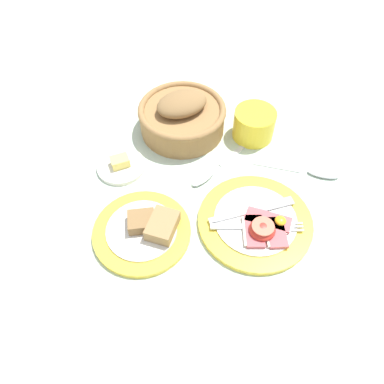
{
  "coord_description": "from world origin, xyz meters",
  "views": [
    {
      "loc": [
        -0.12,
        -0.37,
        0.65
      ],
      "look_at": [
        -0.03,
        0.11,
        0.02
      ],
      "focal_mm": 35.0,
      "sensor_mm": 36.0,
      "label": 1
    }
  ],
  "objects_px": {
    "bread_plate": "(145,230)",
    "sugar_cup": "(254,124)",
    "bread_basket": "(182,116)",
    "teaspoon_by_saucer": "(311,172)",
    "breakfast_plate": "(257,222)",
    "butter_dish": "(121,165)",
    "teaspoon_near_cup": "(213,170)"
  },
  "relations": [
    {
      "from": "bread_plate",
      "to": "sugar_cup",
      "type": "bearing_deg",
      "value": 38.8
    },
    {
      "from": "bread_basket",
      "to": "teaspoon_by_saucer",
      "type": "distance_m",
      "value": 0.33
    },
    {
      "from": "bread_plate",
      "to": "teaspoon_by_saucer",
      "type": "distance_m",
      "value": 0.4
    },
    {
      "from": "breakfast_plate",
      "to": "butter_dish",
      "type": "relative_size",
      "value": 2.13
    },
    {
      "from": "breakfast_plate",
      "to": "bread_plate",
      "type": "relative_size",
      "value": 1.19
    },
    {
      "from": "breakfast_plate",
      "to": "bread_basket",
      "type": "xyz_separation_m",
      "value": [
        -0.1,
        0.31,
        0.03
      ]
    },
    {
      "from": "sugar_cup",
      "to": "bread_basket",
      "type": "height_order",
      "value": "bread_basket"
    },
    {
      "from": "bread_plate",
      "to": "teaspoon_near_cup",
      "type": "bearing_deg",
      "value": 38.32
    },
    {
      "from": "bread_plate",
      "to": "butter_dish",
      "type": "xyz_separation_m",
      "value": [
        -0.04,
        0.18,
        -0.0
      ]
    },
    {
      "from": "sugar_cup",
      "to": "teaspoon_near_cup",
      "type": "bearing_deg",
      "value": -140.53
    },
    {
      "from": "bread_plate",
      "to": "butter_dish",
      "type": "height_order",
      "value": "bread_plate"
    },
    {
      "from": "breakfast_plate",
      "to": "teaspoon_near_cup",
      "type": "height_order",
      "value": "breakfast_plate"
    },
    {
      "from": "breakfast_plate",
      "to": "sugar_cup",
      "type": "xyz_separation_m",
      "value": [
        0.06,
        0.26,
        0.03
      ]
    },
    {
      "from": "butter_dish",
      "to": "teaspoon_near_cup",
      "type": "distance_m",
      "value": 0.21
    },
    {
      "from": "bread_plate",
      "to": "sugar_cup",
      "type": "relative_size",
      "value": 1.98
    },
    {
      "from": "butter_dish",
      "to": "teaspoon_near_cup",
      "type": "relative_size",
      "value": 0.66
    },
    {
      "from": "breakfast_plate",
      "to": "bread_basket",
      "type": "bearing_deg",
      "value": 108.58
    },
    {
      "from": "bread_basket",
      "to": "butter_dish",
      "type": "relative_size",
      "value": 1.92
    },
    {
      "from": "sugar_cup",
      "to": "breakfast_plate",
      "type": "bearing_deg",
      "value": -103.86
    },
    {
      "from": "breakfast_plate",
      "to": "teaspoon_by_saucer",
      "type": "xyz_separation_m",
      "value": [
        0.16,
        0.11,
        -0.01
      ]
    },
    {
      "from": "teaspoon_near_cup",
      "to": "sugar_cup",
      "type": "bearing_deg",
      "value": -176.58
    },
    {
      "from": "sugar_cup",
      "to": "bread_basket",
      "type": "xyz_separation_m",
      "value": [
        -0.17,
        0.05,
        0.01
      ]
    },
    {
      "from": "teaspoon_by_saucer",
      "to": "butter_dish",
      "type": "bearing_deg",
      "value": -168.21
    },
    {
      "from": "bread_plate",
      "to": "bread_basket",
      "type": "bearing_deg",
      "value": 66.5
    },
    {
      "from": "bread_basket",
      "to": "bread_plate",
      "type": "bearing_deg",
      "value": -113.5
    },
    {
      "from": "sugar_cup",
      "to": "teaspoon_by_saucer",
      "type": "relative_size",
      "value": 0.54
    },
    {
      "from": "sugar_cup",
      "to": "teaspoon_near_cup",
      "type": "relative_size",
      "value": 0.6
    },
    {
      "from": "breakfast_plate",
      "to": "butter_dish",
      "type": "bearing_deg",
      "value": 141.8
    },
    {
      "from": "breakfast_plate",
      "to": "butter_dish",
      "type": "distance_m",
      "value": 0.33
    },
    {
      "from": "butter_dish",
      "to": "breakfast_plate",
      "type": "bearing_deg",
      "value": -38.2
    },
    {
      "from": "butter_dish",
      "to": "bread_basket",
      "type": "bearing_deg",
      "value": 32.07
    },
    {
      "from": "breakfast_plate",
      "to": "sugar_cup",
      "type": "bearing_deg",
      "value": 76.14
    }
  ]
}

